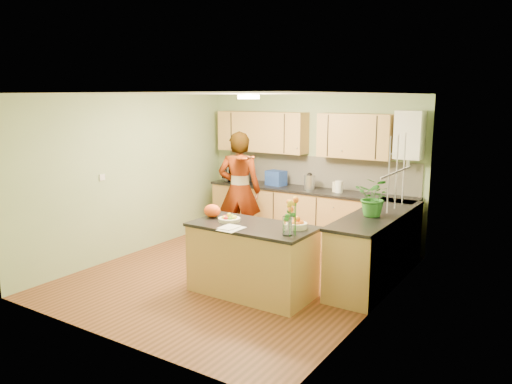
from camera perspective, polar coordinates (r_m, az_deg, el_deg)
The scene contains 28 objects.
floor at distance 7.09m, azimuth -2.16°, elevation -9.49°, with size 4.50×4.50×0.00m, color #553018.
ceiling at distance 6.65m, azimuth -2.31°, elevation 11.17°, with size 4.00×4.50×0.02m, color white.
wall_back at distance 8.67m, azimuth 6.34°, elevation 2.74°, with size 4.00×0.02×2.50m, color #8DA777.
wall_front at distance 5.12m, azimuth -16.86°, elevation -3.31°, with size 4.00×0.02×2.50m, color #8DA777.
wall_left at distance 8.06m, azimuth -13.97°, elevation 1.87°, with size 0.02×4.50×2.50m, color #8DA777.
wall_right at distance 5.86m, azimuth 14.00°, elevation -1.41°, with size 0.02×4.50×2.50m, color #8DA777.
back_counter at distance 8.51m, azimuth 5.92°, elevation -2.75°, with size 3.64×0.62×0.94m.
right_counter at distance 6.93m, azimuth 13.65°, elevation -6.17°, with size 0.62×2.24×0.94m.
splashback at distance 8.62m, azimuth 6.88°, elevation 2.35°, with size 3.60×0.02×0.52m, color beige.
upper_cabinets at distance 8.54m, azimuth 4.84°, elevation 6.69°, with size 3.20×0.34×0.70m.
boiler at distance 7.84m, azimuth 17.15°, elevation 6.23°, with size 0.40×0.30×0.86m.
window_right at distance 6.37m, azimuth 15.82°, elevation 2.21°, with size 0.01×1.30×1.05m.
light_switch at distance 7.65m, azimuth -17.18°, elevation 1.62°, with size 0.02×0.09×0.09m, color white.
ceiling_lamp at distance 6.89m, azimuth -0.85°, elevation 10.84°, with size 0.30×0.30×0.07m.
peninsula_island at distance 6.33m, azimuth -0.44°, elevation -7.70°, with size 1.56×0.80×0.90m.
fruit_dish at distance 6.38m, azimuth -3.08°, elevation -2.99°, with size 0.28×0.28×0.10m.
orange_bowl at distance 6.04m, azimuth 4.72°, elevation -3.62°, with size 0.24×0.24×0.14m.
flower_vase at distance 5.67m, azimuth 3.63°, elevation -1.79°, with size 0.27×0.27×0.49m.
orange_bag at distance 6.59m, azimuth -5.02°, elevation -2.16°, with size 0.23×0.20×0.17m, color #F45114.
papers at distance 6.01m, azimuth -2.81°, elevation -4.20°, with size 0.23×0.32×0.01m, color silver.
violinist at distance 8.12m, azimuth -1.90°, elevation 0.19°, with size 0.70×0.46×1.92m, color #D6A783.
violin at distance 7.74m, azimuth -1.63°, elevation 3.98°, with size 0.64×0.26×0.13m, color #4D1404, non-canonical shape.
microwave at distance 9.09m, azimuth -2.07°, elevation 2.08°, with size 0.50×0.34×0.28m, color white.
blue_box at distance 8.70m, azimuth 2.30°, elevation 1.61°, with size 0.32×0.23×0.26m, color navy.
kettle at distance 8.34m, azimuth 6.13°, elevation 1.20°, with size 0.17×0.17×0.33m.
jar_cream at distance 8.19m, azimuth 9.08°, elevation 0.58°, with size 0.11×0.11×0.16m, color beige.
jar_white at distance 8.14m, azimuth 9.46°, elevation 0.59°, with size 0.12×0.12×0.19m, color white.
potted_plant at distance 6.58m, azimuth 13.38°, elevation -0.56°, with size 0.46×0.40×0.51m, color #2B7226.
Camera 1 is at (3.82, -5.44, 2.46)m, focal length 35.00 mm.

